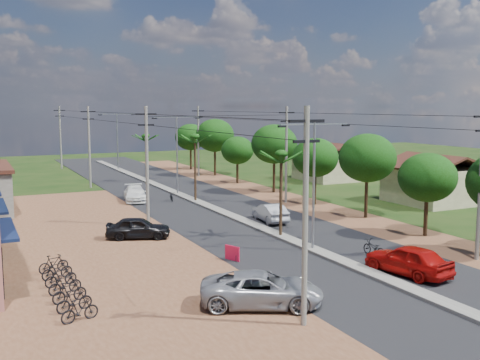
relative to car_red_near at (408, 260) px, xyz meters
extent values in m
plane|color=black|center=(-1.75, 6.53, -0.82)|extent=(160.00, 160.00, 0.00)
cube|color=black|center=(-1.75, 21.53, -0.80)|extent=(12.00, 110.00, 0.04)
cube|color=#605E56|center=(-1.75, 24.53, -0.73)|extent=(1.00, 90.00, 0.18)
cube|color=brown|center=(-16.75, 14.53, -0.80)|extent=(18.00, 46.00, 0.04)
cube|color=brown|center=(6.75, 21.53, -0.81)|extent=(5.00, 90.00, 0.03)
cube|color=#0D1737|center=(-19.35, 6.53, 2.28)|extent=(0.80, 5.40, 0.15)
cube|color=black|center=(-19.70, 6.53, 0.48)|extent=(0.10, 3.00, 2.40)
cube|color=#968E66|center=(18.25, 16.53, 0.83)|extent=(7.00, 7.00, 3.30)
cube|color=#968E66|center=(19.25, 34.53, 0.83)|extent=(7.00, 7.00, 3.30)
cylinder|color=black|center=(7.55, 6.53, 1.10)|extent=(0.28, 0.28, 3.85)
ellipsoid|color=black|center=(7.55, 6.53, 3.30)|extent=(4.00, 4.00, 3.40)
cylinder|color=black|center=(7.95, 13.53, 1.45)|extent=(0.28, 0.28, 4.55)
ellipsoid|color=black|center=(7.95, 13.53, 4.05)|extent=(4.60, 4.60, 3.91)
cylinder|color=black|center=(7.65, 20.53, 1.21)|extent=(0.28, 0.28, 4.06)
ellipsoid|color=black|center=(7.65, 20.53, 3.53)|extent=(4.20, 4.20, 3.57)
cylinder|color=black|center=(7.85, 28.53, 1.56)|extent=(0.28, 0.28, 4.76)
ellipsoid|color=black|center=(7.85, 28.53, 4.28)|extent=(4.80, 4.80, 4.08)
cylinder|color=black|center=(7.45, 36.53, 1.00)|extent=(0.28, 0.28, 3.64)
ellipsoid|color=black|center=(7.45, 36.53, 3.08)|extent=(3.80, 3.80, 3.23)
cylinder|color=black|center=(8.05, 44.53, 1.63)|extent=(0.28, 0.28, 4.90)
ellipsoid|color=black|center=(8.05, 44.53, 4.43)|extent=(5.00, 5.00, 4.25)
cylinder|color=black|center=(7.75, 52.53, 1.35)|extent=(0.28, 0.28, 4.34)
ellipsoid|color=black|center=(7.75, 52.53, 3.83)|extent=(4.40, 4.40, 3.74)
cylinder|color=black|center=(-1.75, 10.53, 2.08)|extent=(0.22, 0.22, 5.80)
cylinder|color=black|center=(-1.75, 26.53, 2.28)|extent=(0.22, 0.22, 6.20)
cylinder|color=black|center=(-1.75, 42.53, 1.93)|extent=(0.22, 0.22, 5.50)
cylinder|color=gray|center=(-1.75, 6.53, 3.18)|extent=(0.16, 0.16, 8.00)
cube|color=gray|center=(-0.55, 6.53, 7.08)|extent=(2.40, 0.08, 0.08)
cube|color=gray|center=(-2.95, 6.53, 7.08)|extent=(2.40, 0.08, 0.08)
cube|color=black|center=(0.55, 6.53, 6.98)|extent=(0.50, 0.18, 0.12)
cube|color=black|center=(-4.05, 6.53, 6.98)|extent=(0.50, 0.18, 0.12)
cylinder|color=gray|center=(-1.75, 31.53, 3.18)|extent=(0.16, 0.16, 8.00)
cube|color=gray|center=(-0.55, 31.53, 7.08)|extent=(2.40, 0.08, 0.08)
cube|color=gray|center=(-2.95, 31.53, 7.08)|extent=(2.40, 0.08, 0.08)
cube|color=black|center=(0.55, 31.53, 6.98)|extent=(0.50, 0.18, 0.12)
cube|color=black|center=(-4.05, 31.53, 6.98)|extent=(0.50, 0.18, 0.12)
cylinder|color=gray|center=(-1.75, 56.53, 3.18)|extent=(0.16, 0.16, 8.00)
cube|color=gray|center=(-0.55, 56.53, 7.08)|extent=(2.40, 0.08, 0.08)
cube|color=gray|center=(-2.95, 56.53, 7.08)|extent=(2.40, 0.08, 0.08)
cube|color=black|center=(0.55, 56.53, 6.98)|extent=(0.50, 0.18, 0.12)
cube|color=black|center=(-4.05, 56.53, 6.98)|extent=(0.50, 0.18, 0.12)
cylinder|color=#605E56|center=(-8.75, -3.47, 3.68)|extent=(0.24, 0.24, 9.00)
cube|color=black|center=(-8.75, -3.47, 7.58)|extent=(1.60, 0.12, 0.12)
cube|color=black|center=(-8.75, -3.47, 6.78)|extent=(1.20, 0.12, 0.12)
cylinder|color=#605E56|center=(-8.75, 18.53, 3.68)|extent=(0.24, 0.24, 9.00)
cube|color=black|center=(-8.75, 18.53, 7.58)|extent=(1.60, 0.12, 0.12)
cube|color=black|center=(-8.75, 18.53, 6.78)|extent=(1.20, 0.12, 0.12)
cylinder|color=#605E56|center=(-8.75, 40.53, 3.68)|extent=(0.24, 0.24, 9.00)
cube|color=black|center=(-8.75, 40.53, 7.58)|extent=(1.60, 0.12, 0.12)
cube|color=black|center=(-8.75, 40.53, 6.78)|extent=(1.20, 0.12, 0.12)
cylinder|color=#605E56|center=(-8.75, 61.53, 3.68)|extent=(0.24, 0.24, 9.00)
cube|color=black|center=(-8.75, 61.53, 7.58)|extent=(1.60, 0.12, 0.12)
cube|color=black|center=(-8.75, 61.53, 6.78)|extent=(1.20, 0.12, 0.12)
cylinder|color=#605E56|center=(5.75, 22.53, 3.68)|extent=(0.24, 0.24, 9.00)
cube|color=black|center=(5.75, 22.53, 7.58)|extent=(1.60, 0.12, 0.12)
cube|color=black|center=(5.75, 22.53, 6.78)|extent=(1.20, 0.12, 0.12)
cylinder|color=#605E56|center=(5.75, 44.53, 3.68)|extent=(0.24, 0.24, 9.00)
cube|color=black|center=(5.75, 44.53, 7.58)|extent=(1.60, 0.12, 0.12)
cube|color=black|center=(5.75, 44.53, 6.78)|extent=(1.20, 0.12, 0.12)
imported|color=#9B0B08|center=(0.00, 0.00, 0.00)|extent=(2.85, 5.11, 1.64)
imported|color=gray|center=(0.15, 15.46, -0.10)|extent=(2.01, 4.49, 1.43)
imported|color=silver|center=(-6.75, 29.44, -0.12)|extent=(2.90, 5.16, 1.41)
imported|color=gray|center=(-9.25, -0.75, -0.05)|extent=(6.08, 4.75, 1.54)
imported|color=black|center=(-10.66, 14.46, -0.09)|extent=(4.66, 3.18, 1.47)
imported|color=black|center=(0.84, 3.82, -0.34)|extent=(0.74, 1.88, 0.97)
imported|color=black|center=(-3.59, 28.05, -0.38)|extent=(0.94, 1.76, 0.88)
imported|color=black|center=(-6.75, 32.64, -0.36)|extent=(0.59, 1.57, 0.92)
cube|color=#B81135|center=(-7.25, 6.64, -0.37)|extent=(0.49, 1.03, 0.91)
cylinder|color=black|center=(-7.25, 6.14, -0.59)|extent=(0.04, 0.04, 0.45)
cylinder|color=black|center=(-7.25, 7.14, -0.59)|extent=(0.04, 0.04, 0.45)
imported|color=black|center=(-16.97, 0.96, -0.32)|extent=(1.73, 0.87, 1.00)
imported|color=black|center=(-16.97, 2.26, -0.32)|extent=(1.73, 0.87, 1.00)
imported|color=black|center=(-16.97, 3.56, -0.32)|extent=(1.73, 0.87, 1.00)
imported|color=black|center=(-16.97, 4.86, -0.32)|extent=(1.73, 0.87, 1.00)
imported|color=black|center=(-16.97, 6.16, -0.32)|extent=(1.73, 0.87, 1.00)
imported|color=black|center=(-16.97, 7.46, -0.32)|extent=(1.73, 0.87, 1.00)
imported|color=black|center=(-16.97, 8.76, -0.32)|extent=(1.73, 0.87, 1.00)
camera|label=1|loc=(-20.79, -22.23, 8.15)|focal=42.00mm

